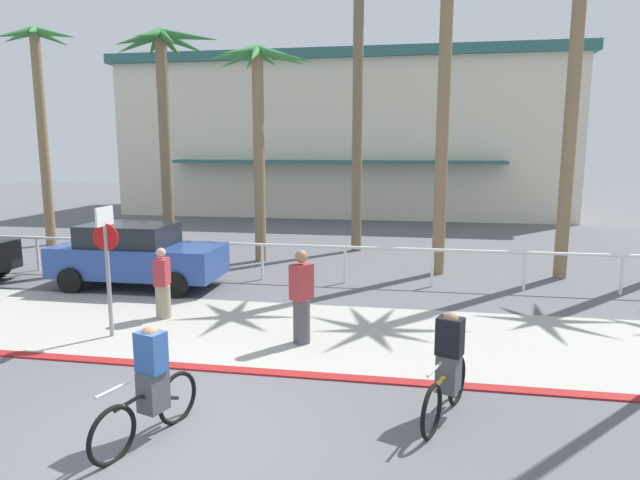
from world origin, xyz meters
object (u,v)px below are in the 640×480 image
object	(u,v)px
cyclist_yellow_1	(448,368)
pedestrian_1	(163,287)
stop_sign_bike_lane	(107,253)
palm_tree_3	(358,39)
car_blue_1	(137,255)
pedestrian_0	(302,301)
palm_tree_5	(579,5)
palm_tree_4	(446,40)
palm_tree_0	(40,93)
palm_tree_2	(259,95)
palm_tree_1	(164,88)
cyclist_black_0	(150,386)

from	to	relation	value
cyclist_yellow_1	pedestrian_1	world-z (taller)	pedestrian_1
stop_sign_bike_lane	palm_tree_3	distance (m)	12.11
car_blue_1	pedestrian_0	distance (m)	6.25
palm_tree_5	pedestrian_0	xyz separation A→B (m)	(-6.17, -6.49, -6.55)
palm_tree_3	car_blue_1	xyz separation A→B (m)	(-5.15, -6.29, -6.48)
palm_tree_4	pedestrian_0	distance (m)	9.08
stop_sign_bike_lane	cyclist_yellow_1	bearing A→B (deg)	-19.02
palm_tree_0	palm_tree_4	size ratio (longest dim) A/B	0.88
palm_tree_5	cyclist_yellow_1	distance (m)	11.73
pedestrian_1	palm_tree_3	bearing A→B (deg)	69.74
palm_tree_2	pedestrian_0	size ratio (longest dim) A/B	3.79
pedestrian_0	palm_tree_0	bearing A→B (deg)	142.62
stop_sign_bike_lane	pedestrian_0	world-z (taller)	stop_sign_bike_lane
palm_tree_1	cyclist_yellow_1	distance (m)	13.28
car_blue_1	pedestrian_1	xyz separation A→B (m)	(1.92, -2.47, -0.16)
cyclist_yellow_1	pedestrian_1	size ratio (longest dim) A/B	1.10
palm_tree_0	cyclist_black_0	bearing A→B (deg)	-50.21
palm_tree_2	car_blue_1	distance (m)	6.35
stop_sign_bike_lane	palm_tree_1	distance (m)	8.25
palm_tree_1	car_blue_1	bearing A→B (deg)	-80.19
palm_tree_0	car_blue_1	world-z (taller)	palm_tree_0
palm_tree_2	pedestrian_1	bearing A→B (deg)	-93.41
stop_sign_bike_lane	palm_tree_4	world-z (taller)	palm_tree_4
stop_sign_bike_lane	car_blue_1	xyz separation A→B (m)	(-1.45, 3.75, -0.81)
palm_tree_1	cyclist_yellow_1	world-z (taller)	palm_tree_1
palm_tree_4	cyclist_yellow_1	size ratio (longest dim) A/B	5.30
palm_tree_4	cyclist_yellow_1	bearing A→B (deg)	-91.43
car_blue_1	cyclist_black_0	size ratio (longest dim) A/B	2.51
car_blue_1	stop_sign_bike_lane	bearing A→B (deg)	-68.91
cyclist_yellow_1	pedestrian_1	xyz separation A→B (m)	(-5.81, 3.44, 0.02)
car_blue_1	palm_tree_4	bearing A→B (deg)	20.55
palm_tree_0	palm_tree_5	distance (m)	18.05
palm_tree_2	palm_tree_5	xyz separation A→B (m)	(9.06, -0.91, 2.08)
palm_tree_3	pedestrian_1	world-z (taller)	palm_tree_3
palm_tree_3	palm_tree_4	bearing A→B (deg)	-49.84
palm_tree_0	pedestrian_0	size ratio (longest dim) A/B	4.45
palm_tree_3	pedestrian_0	xyz separation A→B (m)	(0.04, -9.77, -6.51)
cyclist_black_0	cyclist_yellow_1	distance (m)	3.92
palm_tree_1	pedestrian_1	distance (m)	7.88
palm_tree_4	pedestrian_1	distance (m)	10.03
stop_sign_bike_lane	palm_tree_0	bearing A→B (deg)	130.76
stop_sign_bike_lane	pedestrian_0	bearing A→B (deg)	4.06
pedestrian_0	pedestrian_1	size ratio (longest dim) A/B	1.15
palm_tree_0	pedestrian_0	xyz separation A→B (m)	(11.64, -8.89, -4.84)
pedestrian_0	palm_tree_2	bearing A→B (deg)	111.33
cyclist_yellow_1	palm_tree_4	bearing A→B (deg)	88.57
palm_tree_1	pedestrian_0	size ratio (longest dim) A/B	4.04
palm_tree_5	palm_tree_3	bearing A→B (deg)	152.16
stop_sign_bike_lane	palm_tree_3	world-z (taller)	palm_tree_3
palm_tree_1	pedestrian_0	world-z (taller)	palm_tree_1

